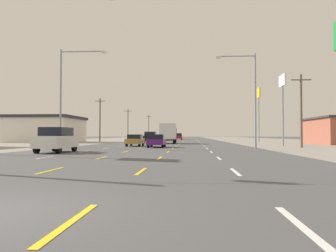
% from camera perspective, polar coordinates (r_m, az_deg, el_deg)
% --- Properties ---
extents(ground_plane, '(572.00, 572.00, 0.00)m').
position_cam_1_polar(ground_plane, '(71.83, 0.99, -2.65)').
color(ground_plane, '#4C4C4F').
extents(lot_apron_left, '(28.00, 440.00, 0.01)m').
position_cam_1_polar(lot_apron_left, '(77.14, -17.71, -2.50)').
color(lot_apron_left, gray).
rests_on(lot_apron_left, ground).
extents(lot_apron_right, '(28.00, 440.00, 0.01)m').
position_cam_1_polar(lot_apron_right, '(74.78, 20.31, -2.51)').
color(lot_apron_right, gray).
rests_on(lot_apron_right, ground).
extents(lane_markings, '(10.64, 227.60, 0.01)m').
position_cam_1_polar(lane_markings, '(110.29, 2.00, -2.27)').
color(lane_markings, white).
rests_on(lane_markings, ground).
extents(signal_span_wire, '(25.66, 0.53, 9.55)m').
position_cam_1_polar(signal_span_wire, '(15.82, -8.88, 14.03)').
color(signal_span_wire, brown).
rests_on(signal_span_wire, ground).
extents(suv_far_left_nearest, '(1.98, 4.90, 1.98)m').
position_cam_1_polar(suv_far_left_nearest, '(28.40, -18.13, -2.15)').
color(suv_far_left_nearest, white).
rests_on(suv_far_left_nearest, ground).
extents(sedan_center_turn_near, '(1.80, 4.50, 1.46)m').
position_cam_1_polar(sedan_center_turn_near, '(38.27, -1.90, -2.46)').
color(sedan_center_turn_near, '#4C196B').
rests_on(sedan_center_turn_near, ground).
extents(sedan_inner_left_mid, '(1.80, 4.50, 1.46)m').
position_cam_1_polar(sedan_inner_left_mid, '(42.54, -5.52, -2.37)').
color(sedan_inner_left_mid, '#B28C33').
rests_on(sedan_inner_left_mid, ground).
extents(box_truck_center_turn_midfar, '(2.40, 7.20, 3.23)m').
position_cam_1_polar(box_truck_center_turn_midfar, '(55.94, 0.06, -1.07)').
color(box_truck_center_turn_midfar, black).
rests_on(box_truck_center_turn_midfar, ground).
extents(suv_inner_left_far, '(1.98, 4.90, 1.98)m').
position_cam_1_polar(suv_inner_left_far, '(59.26, -2.93, -1.88)').
color(suv_inner_left_far, black).
rests_on(suv_inner_left_far, ground).
extents(sedan_inner_left_farther, '(1.80, 4.50, 1.46)m').
position_cam_1_polar(sedan_inner_left_farther, '(87.51, -0.84, -1.96)').
color(sedan_inner_left_farther, black).
rests_on(sedan_inner_left_farther, ground).
extents(suv_center_turn_farthest, '(1.98, 4.90, 1.98)m').
position_cam_1_polar(suv_center_turn_farthest, '(105.22, 1.82, -1.75)').
color(suv_center_turn_farthest, maroon).
rests_on(suv_center_turn_farthest, ground).
extents(storefront_left_row_1, '(12.65, 13.74, 5.14)m').
position_cam_1_polar(storefront_left_row_1, '(71.84, -19.63, -0.49)').
color(storefront_left_row_1, silver).
rests_on(storefront_left_row_1, ground).
extents(pole_sign_right_row_1, '(0.24, 2.70, 8.91)m').
position_cam_1_polar(pole_sign_right_row_1, '(44.98, 18.61, 5.66)').
color(pole_sign_right_row_1, gray).
rests_on(pole_sign_right_row_1, ground).
extents(pole_sign_right_row_2, '(0.24, 2.37, 10.66)m').
position_cam_1_polar(pole_sign_right_row_2, '(69.13, 14.92, 4.18)').
color(pole_sign_right_row_2, gray).
rests_on(pole_sign_right_row_2, ground).
extents(streetlight_left_row_0, '(5.00, 0.26, 10.46)m').
position_cam_1_polar(streetlight_left_row_0, '(37.80, -16.75, 5.74)').
color(streetlight_left_row_0, gray).
rests_on(streetlight_left_row_0, ground).
extents(streetlight_right_row_0, '(4.11, 0.26, 9.72)m').
position_cam_1_polar(streetlight_right_row_0, '(35.87, 13.73, 5.32)').
color(streetlight_right_row_0, gray).
rests_on(streetlight_right_row_0, ground).
extents(utility_pole_right_row_0, '(2.20, 0.26, 8.08)m').
position_cam_1_polar(utility_pole_right_row_0, '(40.28, 21.37, 2.63)').
color(utility_pole_right_row_0, brown).
rests_on(utility_pole_right_row_0, ground).
extents(utility_pole_left_row_1, '(2.20, 0.26, 9.05)m').
position_cam_1_polar(utility_pole_left_row_1, '(71.95, -11.30, 1.14)').
color(utility_pole_left_row_1, brown).
rests_on(utility_pole_left_row_1, ground).
extents(utility_pole_left_row_2, '(2.20, 0.26, 9.13)m').
position_cam_1_polar(utility_pole_left_row_2, '(101.35, -6.72, 0.37)').
color(utility_pole_left_row_2, brown).
rests_on(utility_pole_left_row_2, ground).
extents(utility_pole_left_row_3, '(2.20, 0.26, 9.21)m').
position_cam_1_polar(utility_pole_left_row_3, '(132.21, -3.24, -0.07)').
color(utility_pole_left_row_3, brown).
rests_on(utility_pole_left_row_3, ground).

